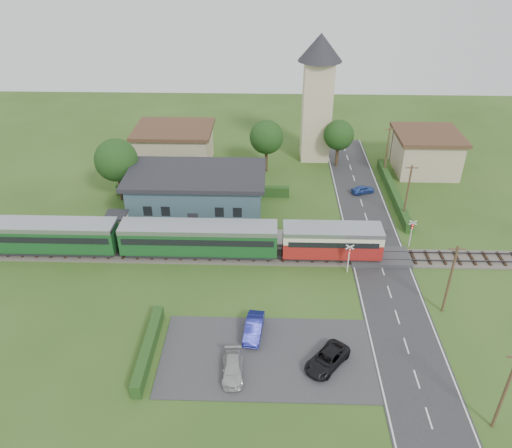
{
  "coord_description": "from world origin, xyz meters",
  "views": [
    {
      "loc": [
        -1.47,
        -40.76,
        29.89
      ],
      "look_at": [
        -2.84,
        4.0,
        2.77
      ],
      "focal_mm": 35.0,
      "sensor_mm": 36.0,
      "label": 1
    }
  ],
  "objects_px": {
    "house_east": "(426,152)",
    "equipment_hut": "(117,224)",
    "crossing_signal_far": "(412,230)",
    "pedestrian_far": "(145,230)",
    "house_west": "(175,146)",
    "car_park_silver": "(233,368)",
    "crossing_signal_near": "(349,254)",
    "church_tower": "(318,89)",
    "car_park_dark": "(327,359)",
    "train": "(168,238)",
    "car_on_road": "(363,189)",
    "pedestrian_near": "(271,231)",
    "car_park_blue": "(254,328)",
    "station_building": "(197,193)"
  },
  "relations": [
    {
      "from": "station_building",
      "to": "car_park_silver",
      "type": "height_order",
      "value": "station_building"
    },
    {
      "from": "crossing_signal_near",
      "to": "crossing_signal_far",
      "type": "distance_m",
      "value": 8.65
    },
    {
      "from": "crossing_signal_far",
      "to": "church_tower",
      "type": "bearing_deg",
      "value": 110.02
    },
    {
      "from": "house_west",
      "to": "pedestrian_far",
      "type": "bearing_deg",
      "value": -89.82
    },
    {
      "from": "equipment_hut",
      "to": "car_park_silver",
      "type": "relative_size",
      "value": 0.66
    },
    {
      "from": "house_west",
      "to": "car_park_silver",
      "type": "bearing_deg",
      "value": -74.31
    },
    {
      "from": "crossing_signal_near",
      "to": "pedestrian_far",
      "type": "height_order",
      "value": "crossing_signal_near"
    },
    {
      "from": "house_east",
      "to": "pedestrian_far",
      "type": "xyz_separation_m",
      "value": [
        -34.94,
        -19.19,
        -1.54
      ]
    },
    {
      "from": "car_park_silver",
      "to": "car_on_road",
      "type": "bearing_deg",
      "value": 61.47
    },
    {
      "from": "pedestrian_near",
      "to": "church_tower",
      "type": "bearing_deg",
      "value": -93.97
    },
    {
      "from": "car_on_road",
      "to": "pedestrian_far",
      "type": "xyz_separation_m",
      "value": [
        -25.44,
        -11.81,
        0.69
      ]
    },
    {
      "from": "station_building",
      "to": "car_on_road",
      "type": "height_order",
      "value": "station_building"
    },
    {
      "from": "equipment_hut",
      "to": "church_tower",
      "type": "xyz_separation_m",
      "value": [
        23.0,
        22.8,
        8.48
      ]
    },
    {
      "from": "house_east",
      "to": "equipment_hut",
      "type": "bearing_deg",
      "value": -153.68
    },
    {
      "from": "pedestrian_far",
      "to": "car_park_blue",
      "type": "bearing_deg",
      "value": -137.62
    },
    {
      "from": "church_tower",
      "to": "car_park_silver",
      "type": "bearing_deg",
      "value": -102.23
    },
    {
      "from": "pedestrian_far",
      "to": "crossing_signal_far",
      "type": "bearing_deg",
      "value": -89.19
    },
    {
      "from": "train",
      "to": "car_park_dark",
      "type": "xyz_separation_m",
      "value": [
        15.04,
        -14.78,
        -1.5
      ]
    },
    {
      "from": "station_building",
      "to": "pedestrian_far",
      "type": "bearing_deg",
      "value": -128.59
    },
    {
      "from": "car_park_blue",
      "to": "car_park_silver",
      "type": "bearing_deg",
      "value": -102.25
    },
    {
      "from": "equipment_hut",
      "to": "house_east",
      "type": "bearing_deg",
      "value": 26.32
    },
    {
      "from": "crossing_signal_near",
      "to": "car_on_road",
      "type": "bearing_deg",
      "value": 76.46
    },
    {
      "from": "car_park_dark",
      "to": "pedestrian_far",
      "type": "bearing_deg",
      "value": 174.46
    },
    {
      "from": "station_building",
      "to": "pedestrian_far",
      "type": "relative_size",
      "value": 9.95
    },
    {
      "from": "train",
      "to": "crossing_signal_near",
      "type": "height_order",
      "value": "train"
    },
    {
      "from": "train",
      "to": "church_tower",
      "type": "height_order",
      "value": "church_tower"
    },
    {
      "from": "house_east",
      "to": "car_on_road",
      "type": "distance_m",
      "value": 12.23
    },
    {
      "from": "pedestrian_near",
      "to": "pedestrian_far",
      "type": "height_order",
      "value": "pedestrian_far"
    },
    {
      "from": "house_east",
      "to": "crossing_signal_near",
      "type": "xyz_separation_m",
      "value": [
        -13.6,
        -24.41,
        -0.66
      ]
    },
    {
      "from": "equipment_hut",
      "to": "crossing_signal_far",
      "type": "distance_m",
      "value": 31.61
    },
    {
      "from": "house_east",
      "to": "car_park_dark",
      "type": "distance_m",
      "value": 40.47
    },
    {
      "from": "car_park_dark",
      "to": "pedestrian_far",
      "type": "relative_size",
      "value": 2.67
    },
    {
      "from": "equipment_hut",
      "to": "car_park_blue",
      "type": "bearing_deg",
      "value": -43.69
    },
    {
      "from": "crossing_signal_far",
      "to": "pedestrian_far",
      "type": "relative_size",
      "value": 2.04
    },
    {
      "from": "car_on_road",
      "to": "car_park_dark",
      "type": "xyz_separation_m",
      "value": [
        -7.27,
        -29.4,
        0.11
      ]
    },
    {
      "from": "pedestrian_near",
      "to": "crossing_signal_far",
      "type": "bearing_deg",
      "value": -171.34
    },
    {
      "from": "car_on_road",
      "to": "pedestrian_near",
      "type": "xyz_separation_m",
      "value": [
        -11.78,
        -11.52,
        0.62
      ]
    },
    {
      "from": "train",
      "to": "pedestrian_far",
      "type": "relative_size",
      "value": 26.88
    },
    {
      "from": "station_building",
      "to": "train",
      "type": "bearing_deg",
      "value": -101.37
    },
    {
      "from": "crossing_signal_far",
      "to": "car_park_silver",
      "type": "height_order",
      "value": "crossing_signal_far"
    },
    {
      "from": "train",
      "to": "pedestrian_far",
      "type": "distance_m",
      "value": 4.3
    },
    {
      "from": "church_tower",
      "to": "crossing_signal_far",
      "type": "relative_size",
      "value": 5.37
    },
    {
      "from": "house_east",
      "to": "car_park_silver",
      "type": "relative_size",
      "value": 2.29
    },
    {
      "from": "crossing_signal_near",
      "to": "crossing_signal_far",
      "type": "height_order",
      "value": "same"
    },
    {
      "from": "train",
      "to": "car_park_blue",
      "type": "bearing_deg",
      "value": -51.35
    },
    {
      "from": "equipment_hut",
      "to": "house_east",
      "type": "distance_m",
      "value": 42.41
    },
    {
      "from": "house_east",
      "to": "car_park_dark",
      "type": "height_order",
      "value": "house_east"
    },
    {
      "from": "car_park_dark",
      "to": "crossing_signal_far",
      "type": "bearing_deg",
      "value": 97.4
    },
    {
      "from": "house_west",
      "to": "crossing_signal_far",
      "type": "height_order",
      "value": "house_west"
    },
    {
      "from": "car_park_silver",
      "to": "pedestrian_far",
      "type": "bearing_deg",
      "value": 117.16
    }
  ]
}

